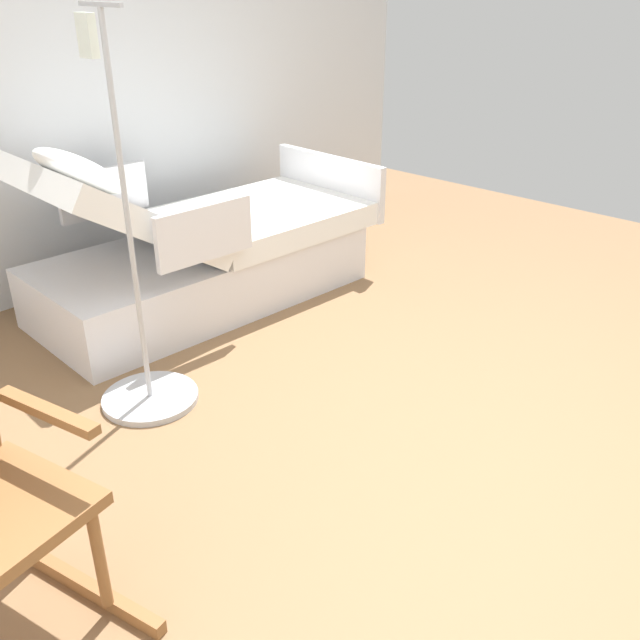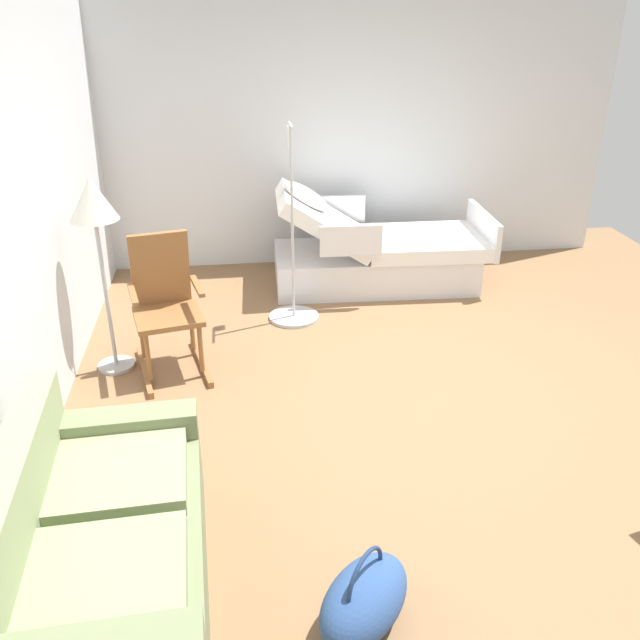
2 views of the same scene
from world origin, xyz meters
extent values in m
plane|color=olive|center=(0.00, 0.00, 0.00)|extent=(6.73, 6.73, 0.00)
cube|color=silver|center=(0.00, 2.61, 1.35)|extent=(5.58, 0.10, 2.70)
cube|color=silver|center=(2.74, 0.00, 1.35)|extent=(0.10, 5.32, 2.70)
cube|color=silver|center=(1.95, -0.05, 0.17)|extent=(0.95, 1.97, 0.35)
cube|color=white|center=(1.93, -0.52, 0.42)|extent=(0.96, 1.19, 0.14)
cube|color=white|center=(1.97, 0.46, 0.67)|extent=(0.95, 0.91, 0.62)
ellipsoid|color=white|center=(1.97, 0.62, 0.91)|extent=(0.36, 0.50, 0.37)
cube|color=silver|center=(1.45, 0.28, 0.63)|extent=(0.06, 0.56, 0.28)
cube|color=silver|center=(2.46, 0.24, 0.63)|extent=(0.06, 0.56, 0.28)
cube|color=silver|center=(1.90, -1.11, 0.53)|extent=(0.95, 0.09, 0.36)
cylinder|color=black|center=(1.62, 0.77, 0.05)|extent=(0.10, 0.10, 0.10)
cylinder|color=black|center=(2.34, 0.74, 0.05)|extent=(0.10, 0.10, 0.10)
cylinder|color=black|center=(1.55, -0.83, 0.05)|extent=(0.10, 0.10, 0.10)
cylinder|color=black|center=(2.27, -0.86, 0.05)|extent=(0.10, 0.10, 0.10)
cube|color=#737D57|center=(-1.78, 1.96, 0.23)|extent=(1.64, 0.92, 0.45)
cube|color=gray|center=(-2.15, 1.90, 0.49)|extent=(0.70, 0.68, 0.10)
cube|color=gray|center=(-1.41, 1.94, 0.49)|extent=(0.70, 0.68, 0.10)
cube|color=gray|center=(-1.80, 2.31, 0.65)|extent=(1.61, 0.23, 0.40)
cube|color=#737D57|center=(-1.07, 1.99, 0.30)|extent=(0.22, 0.86, 0.60)
cube|color=brown|center=(0.40, 2.04, 0.03)|extent=(0.75, 0.20, 0.05)
cube|color=brown|center=(0.50, 1.62, 0.03)|extent=(0.75, 0.20, 0.05)
cylinder|color=brown|center=(0.31, 1.60, 0.25)|extent=(0.04, 0.04, 0.40)
cylinder|color=brown|center=(0.23, 1.98, 0.25)|extent=(0.04, 0.04, 0.40)
cylinder|color=brown|center=(0.67, 1.68, 0.25)|extent=(0.04, 0.04, 0.40)
cylinder|color=brown|center=(0.59, 2.06, 0.25)|extent=(0.04, 0.04, 0.40)
cube|color=brown|center=(0.45, 1.83, 0.45)|extent=(0.55, 0.57, 0.04)
cube|color=brown|center=(0.65, 1.87, 0.75)|extent=(0.21, 0.45, 0.60)
cube|color=brown|center=(0.48, 1.60, 0.67)|extent=(0.39, 0.12, 0.03)
cube|color=brown|center=(0.38, 2.05, 0.67)|extent=(0.39, 0.12, 0.03)
cylinder|color=#B2B5BA|center=(0.55, 2.27, 0.01)|extent=(0.28, 0.28, 0.03)
cylinder|color=#B2B5BA|center=(0.55, 2.27, 0.60)|extent=(0.03, 0.03, 1.15)
cone|color=beige|center=(0.55, 2.27, 1.33)|extent=(0.34, 0.34, 0.30)
ellipsoid|color=#2D4C84|center=(-2.05, 0.83, 0.15)|extent=(0.63, 0.61, 0.30)
torus|color=navy|center=(-2.05, 0.83, 0.28)|extent=(0.24, 0.21, 0.30)
cylinder|color=#B2B5BA|center=(1.24, 0.82, 0.01)|extent=(0.44, 0.44, 0.03)
cylinder|color=#B2B5BA|center=(1.24, 0.82, 0.85)|extent=(0.02, 0.02, 1.65)
cube|color=#B2B5BA|center=(1.24, 0.82, 1.68)|extent=(0.28, 0.02, 0.02)
cube|color=white|center=(1.36, 0.82, 1.57)|extent=(0.09, 0.04, 0.16)
camera|label=1|loc=(-1.20, 2.26, 1.77)|focal=38.96mm
camera|label=2|loc=(-4.18, 1.32, 2.57)|focal=37.87mm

